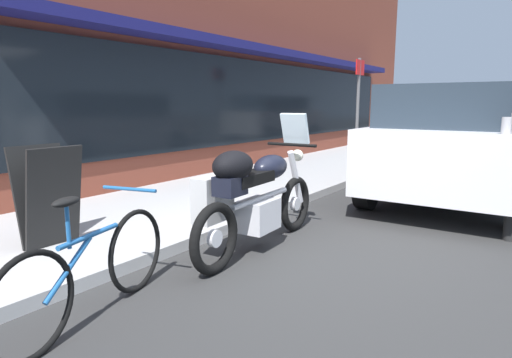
{
  "coord_description": "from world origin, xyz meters",
  "views": [
    {
      "loc": [
        -3.55,
        -1.84,
        1.52
      ],
      "look_at": [
        0.29,
        0.81,
        0.7
      ],
      "focal_mm": 30.37,
      "sensor_mm": 36.0,
      "label": 1
    }
  ],
  "objects_px": {
    "touring_motorcycle": "(252,194)",
    "parked_bicycle": "(91,270)",
    "parked_car_down_block": "(494,122)",
    "sandwich_board_sign": "(48,196)",
    "parking_sign_pole": "(358,103)",
    "parked_minivan": "(460,140)"
  },
  "relations": [
    {
      "from": "touring_motorcycle",
      "to": "parked_bicycle",
      "type": "bearing_deg",
      "value": 176.98
    },
    {
      "from": "parked_bicycle",
      "to": "parked_car_down_block",
      "type": "bearing_deg",
      "value": -4.06
    },
    {
      "from": "sandwich_board_sign",
      "to": "parking_sign_pole",
      "type": "distance_m",
      "value": 7.09
    },
    {
      "from": "parked_car_down_block",
      "to": "parked_bicycle",
      "type": "bearing_deg",
      "value": 175.94
    },
    {
      "from": "parked_bicycle",
      "to": "sandwich_board_sign",
      "type": "bearing_deg",
      "value": 69.16
    },
    {
      "from": "touring_motorcycle",
      "to": "parked_bicycle",
      "type": "height_order",
      "value": "touring_motorcycle"
    },
    {
      "from": "parking_sign_pole",
      "to": "parked_car_down_block",
      "type": "relative_size",
      "value": 0.5
    },
    {
      "from": "sandwich_board_sign",
      "to": "parking_sign_pole",
      "type": "height_order",
      "value": "parking_sign_pole"
    },
    {
      "from": "touring_motorcycle",
      "to": "parked_car_down_block",
      "type": "distance_m",
      "value": 11.91
    },
    {
      "from": "parked_minivan",
      "to": "sandwich_board_sign",
      "type": "bearing_deg",
      "value": 151.78
    },
    {
      "from": "parked_bicycle",
      "to": "parking_sign_pole",
      "type": "height_order",
      "value": "parking_sign_pole"
    },
    {
      "from": "parked_minivan",
      "to": "parked_bicycle",
      "type": "bearing_deg",
      "value": 167.07
    },
    {
      "from": "touring_motorcycle",
      "to": "parked_bicycle",
      "type": "distance_m",
      "value": 1.83
    },
    {
      "from": "touring_motorcycle",
      "to": "sandwich_board_sign",
      "type": "xyz_separation_m",
      "value": [
        -1.24,
        1.58,
        0.01
      ]
    },
    {
      "from": "parking_sign_pole",
      "to": "parked_bicycle",
      "type": "bearing_deg",
      "value": -171.8
    },
    {
      "from": "parking_sign_pole",
      "to": "parked_car_down_block",
      "type": "distance_m",
      "value": 6.46
    },
    {
      "from": "sandwich_board_sign",
      "to": "parked_car_down_block",
      "type": "height_order",
      "value": "parked_car_down_block"
    },
    {
      "from": "sandwich_board_sign",
      "to": "parking_sign_pole",
      "type": "xyz_separation_m",
      "value": [
        7.02,
        -0.39,
        0.91
      ]
    },
    {
      "from": "touring_motorcycle",
      "to": "parked_car_down_block",
      "type": "bearing_deg",
      "value": -4.22
    },
    {
      "from": "touring_motorcycle",
      "to": "parked_bicycle",
      "type": "xyz_separation_m",
      "value": [
        -1.81,
        0.1,
        -0.24
      ]
    },
    {
      "from": "parked_bicycle",
      "to": "sandwich_board_sign",
      "type": "xyz_separation_m",
      "value": [
        0.56,
        1.48,
        0.25
      ]
    },
    {
      "from": "parked_bicycle",
      "to": "sandwich_board_sign",
      "type": "height_order",
      "value": "sandwich_board_sign"
    }
  ]
}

